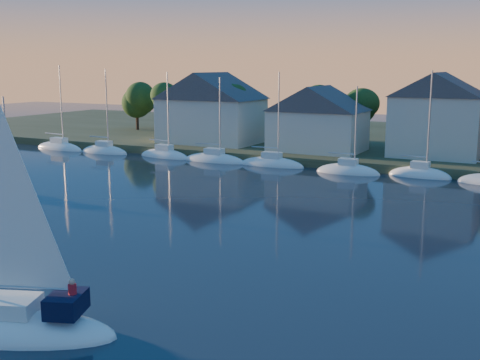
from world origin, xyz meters
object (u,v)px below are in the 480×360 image
Objects in this scene: hero_sailboat at (10,320)px; drifting_sailboat_left at (3,195)px; clubhouse_west at (211,107)px; clubhouse_east at (438,114)px; clubhouse_centre at (318,118)px.

hero_sailboat reaches higher than drifting_sailboat_left.
drifting_sailboat_left is at bearing -92.22° from clubhouse_west.
hero_sailboat reaches higher than clubhouse_west.
clubhouse_west is 1.37× the size of drifting_sailboat_left.
clubhouse_west is 1.30× the size of clubhouse_east.
clubhouse_centre is 14.17m from clubhouse_east.
clubhouse_west reaches higher than drifting_sailboat_left.
clubhouse_west is at bearing -178.09° from clubhouse_east.
clubhouse_east reaches higher than drifting_sailboat_left.
clubhouse_west reaches higher than clubhouse_centre.
hero_sailboat is (21.77, -54.94, -5.31)m from clubhouse_west.
drifting_sailboat_left is (-31.36, -36.03, -5.90)m from clubhouse_east.
hero_sailboat reaches higher than clubhouse_east.
hero_sailboat is at bearing -67.34° from drifting_sailboat_left.
clubhouse_west is 0.89× the size of hero_sailboat.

